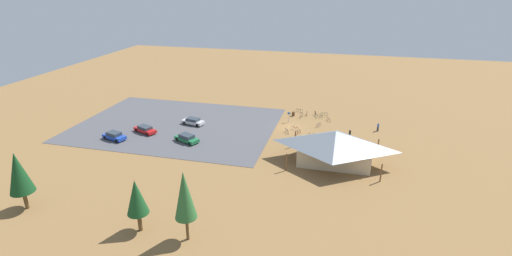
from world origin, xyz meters
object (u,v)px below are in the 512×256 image
at_px(car_red_back_corner, 145,129).
at_px(visitor_at_bikes, 378,127).
at_px(bicycle_blue_lone_west, 318,125).
at_px(bike_pavilion, 335,145).
at_px(bicycle_teal_near_sign, 319,116).
at_px(pine_far_east, 136,197).
at_px(visitor_crossing_yard, 350,134).
at_px(bicycle_orange_mid_cluster, 307,114).
at_px(bicycle_green_near_porch, 324,114).
at_px(lot_sign, 289,116).
at_px(bicycle_black_yard_right, 315,113).
at_px(bicycle_red_yard_center, 295,128).
at_px(car_blue_inner_stall, 114,136).
at_px(bicycle_teal_back_row, 299,110).
at_px(pine_mideast, 18,173).
at_px(bicycle_yellow_yard_left, 312,135).
at_px(trash_bin, 293,114).
at_px(bicycle_purple_lone_east, 287,131).
at_px(car_silver_end_stall, 193,121).
at_px(car_green_by_curb, 187,138).
at_px(bicycle_red_edge_south, 298,132).
at_px(bicycle_silver_trailside, 301,116).
at_px(bicycle_white_edge_north, 329,119).
at_px(pine_center, 185,195).

distance_m(car_red_back_corner, visitor_at_bikes, 44.00).
relative_size(bicycle_blue_lone_west, visitor_at_bikes, 0.80).
bearing_deg(bike_pavilion, bicycle_teal_near_sign, -78.23).
height_order(bike_pavilion, pine_far_east, pine_far_east).
bearing_deg(visitor_crossing_yard, visitor_at_bikes, -137.07).
height_order(bicycle_orange_mid_cluster, visitor_crossing_yard, visitor_crossing_yard).
xyz_separation_m(bicycle_teal_near_sign, visitor_at_bikes, (-11.55, 4.51, 0.54)).
bearing_deg(bike_pavilion, bicycle_green_near_porch, -81.49).
bearing_deg(bicycle_orange_mid_cluster, lot_sign, 57.90).
xyz_separation_m(pine_far_east, bicycle_blue_lone_west, (-16.92, -37.57, -4.05)).
distance_m(bicycle_black_yard_right, bicycle_red_yard_center, 9.90).
xyz_separation_m(lot_sign, car_blue_inner_stall, (29.00, 16.29, -0.67)).
relative_size(bicycle_teal_back_row, bicycle_red_yard_center, 0.97).
xyz_separation_m(pine_mideast, bicycle_yellow_yard_left, (-32.45, -31.67, -4.68)).
xyz_separation_m(trash_bin, bicycle_blue_lone_west, (-5.73, 5.04, -0.10)).
bearing_deg(bicycle_teal_near_sign, bicycle_black_yard_right, -61.29).
bearing_deg(bicycle_purple_lone_east, lot_sign, -84.01).
xyz_separation_m(car_silver_end_stall, visitor_crossing_yard, (-30.25, -0.59, 0.20)).
height_order(trash_bin, bicycle_teal_near_sign, trash_bin).
distance_m(pine_far_east, bicycle_red_yard_center, 37.18).
distance_m(bicycle_purple_lone_east, car_red_back_corner, 26.65).
bearing_deg(bicycle_red_yard_center, car_green_by_curb, 29.68).
distance_m(pine_far_east, car_blue_inner_stall, 29.03).
bearing_deg(lot_sign, car_red_back_corner, 25.41).
relative_size(bicycle_red_edge_south, bicycle_silver_trailside, 0.90).
relative_size(bike_pavilion, pine_mideast, 1.82).
distance_m(bike_pavilion, pine_mideast, 43.10).
bearing_deg(trash_bin, car_blue_inner_stall, 34.61).
xyz_separation_m(car_red_back_corner, visitor_crossing_yard, (-37.34, -6.69, 0.21)).
bearing_deg(bicycle_red_edge_south, bicycle_green_near_porch, -108.82).
distance_m(bike_pavilion, bicycle_silver_trailside, 20.89).
height_order(bicycle_black_yard_right, bicycle_blue_lone_west, bicycle_black_yard_right).
xyz_separation_m(bicycle_orange_mid_cluster, bicycle_blue_lone_west, (-3.00, 5.97, -0.02)).
height_order(pine_mideast, bicycle_blue_lone_west, pine_mideast).
bearing_deg(bicycle_yellow_yard_left, lot_sign, -50.31).
distance_m(bicycle_teal_near_sign, visitor_at_bikes, 12.41).
xyz_separation_m(bicycle_white_edge_north, car_green_by_curb, (23.68, 16.73, 0.39)).
bearing_deg(bicycle_red_edge_south, trash_bin, -76.08).
bearing_deg(visitor_crossing_yard, trash_bin, -38.34).
height_order(bike_pavilion, bicycle_red_edge_south, bike_pavilion).
relative_size(trash_bin, visitor_crossing_yard, 0.52).
distance_m(bicycle_black_yard_right, car_green_by_curb, 28.52).
height_order(car_red_back_corner, visitor_crossing_yard, visitor_crossing_yard).
xyz_separation_m(bike_pavilion, pine_center, (14.67, 22.98, 2.58)).
height_order(bicycle_yellow_yard_left, bicycle_teal_back_row, same).
xyz_separation_m(bicycle_teal_near_sign, bicycle_blue_lone_west, (-0.42, 5.06, -0.01)).
bearing_deg(car_silver_end_stall, car_green_by_curb, 105.51).
bearing_deg(bicycle_black_yard_right, bicycle_red_yard_center, 72.61).
distance_m(bicycle_yellow_yard_left, bicycle_blue_lone_west, 5.42).
distance_m(bicycle_orange_mid_cluster, visitor_at_bikes, 15.14).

